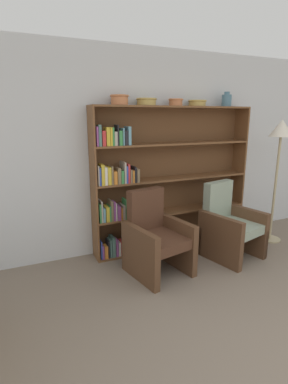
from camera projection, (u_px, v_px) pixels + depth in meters
The scene contains 10 objects.
wall_back at pixel (165, 151), 4.32m from camera, with size 12.00×0.06×2.75m.
bookshelf at pixel (159, 181), 4.20m from camera, with size 2.34×0.30×2.00m.
bowl_cream at pixel (119, 99), 3.69m from camera, with size 0.24×0.24×0.12m.
bowl_stoneware at pixel (147, 101), 3.83m from camera, with size 0.27×0.27×0.09m.
bowl_olive at pixel (176, 102), 4.00m from camera, with size 0.20×0.20×0.09m.
bowl_copper at pixel (197, 103), 4.13m from camera, with size 0.26×0.26×0.08m.
vase_tall at pixel (227, 100), 4.31m from camera, with size 0.14×0.14×0.21m.
armchair_leather at pixel (156, 239), 3.63m from camera, with size 0.76×0.79×1.00m.
armchair_cushioned at pixel (229, 226), 4.06m from camera, with size 0.79×0.82×1.00m.
floor_lamp at pixel (280, 139), 4.29m from camera, with size 0.34×0.34×1.82m.
Camera 1 is at (-2.01, -0.92, 1.87)m, focal length 28.00 mm.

